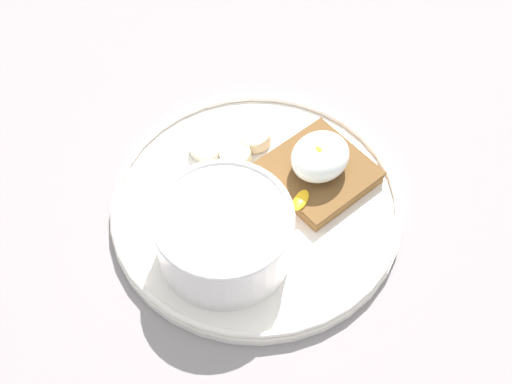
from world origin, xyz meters
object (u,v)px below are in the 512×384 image
object	(u,v)px
toast_slice	(318,172)
banana_slice_back	(236,156)
oatmeal_bowl	(224,234)
poached_egg	(320,157)
banana_slice_front	(255,137)
banana_slice_left	(206,147)

from	to	relation	value
toast_slice	banana_slice_back	bearing A→B (deg)	117.54
oatmeal_bowl	poached_egg	bearing A→B (deg)	-3.78
poached_egg	banana_slice_back	bearing A→B (deg)	117.02
toast_slice	banana_slice_front	distance (cm)	7.28
oatmeal_bowl	banana_slice_back	size ratio (longest dim) A/B	2.86
toast_slice	banana_slice_left	distance (cm)	10.98
oatmeal_bowl	poached_egg	size ratio (longest dim) A/B	1.45
banana_slice_front	banana_slice_back	size ratio (longest dim) A/B	1.05
poached_egg	banana_slice_back	size ratio (longest dim) A/B	1.98
poached_egg	banana_slice_front	size ratio (longest dim) A/B	1.88
toast_slice	poached_egg	distance (cm)	2.39
oatmeal_bowl	banana_slice_left	world-z (taller)	oatmeal_bowl
banana_slice_front	banana_slice_left	size ratio (longest dim) A/B	1.01
banana_slice_left	banana_slice_back	distance (cm)	3.04
poached_egg	banana_slice_left	distance (cm)	11.26
poached_egg	banana_slice_back	distance (cm)	8.35
oatmeal_bowl	banana_slice_back	world-z (taller)	oatmeal_bowl
oatmeal_bowl	toast_slice	world-z (taller)	oatmeal_bowl
toast_slice	banana_slice_left	bearing A→B (deg)	116.20
banana_slice_back	poached_egg	bearing A→B (deg)	-62.98
banana_slice_front	oatmeal_bowl	bearing A→B (deg)	-148.82
banana_slice_front	banana_slice_left	xyz separation A→B (cm)	(-3.97, 2.62, -0.09)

